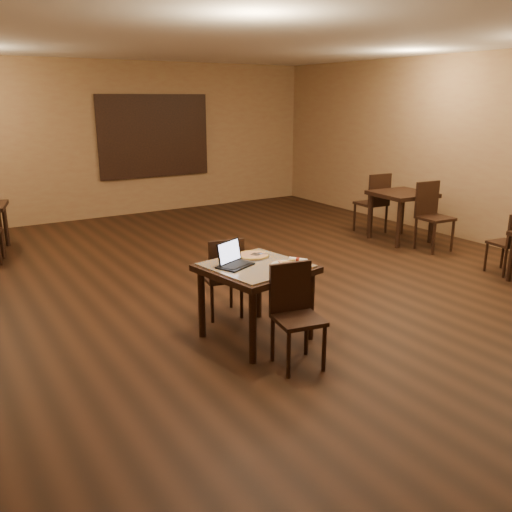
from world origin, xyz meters
TOP-DOWN VIEW (x-y plane):
  - ground at (0.00, 0.00)m, footprint 10.00×10.00m
  - wall_back at (0.00, 5.00)m, footprint 8.00×0.02m
  - wall_right at (4.00, 0.00)m, footprint 0.02×10.00m
  - ceiling at (0.00, 0.00)m, footprint 8.00×10.00m
  - mural at (0.50, 4.96)m, footprint 2.34×0.05m
  - tiled_table at (-1.07, -1.42)m, footprint 1.06×1.06m
  - chair_main_near at (-1.06, -2.04)m, footprint 0.46×0.46m
  - chair_main_far at (-1.08, -0.80)m, footprint 0.45×0.45m
  - laptop at (-1.27, -1.32)m, footprint 0.40×0.38m
  - plate at (-0.85, -1.60)m, footprint 0.27×0.27m
  - pizza_slice at (-0.85, -1.60)m, footprint 0.24×0.24m
  - pizza_pan at (-0.95, -1.18)m, footprint 0.34×0.34m
  - pizza_whole at (-0.95, -1.18)m, footprint 0.32×0.32m
  - spatula at (-0.93, -1.20)m, footprint 0.19×0.24m
  - napkin_roll at (-0.67, -1.56)m, footprint 0.14×0.18m
  - other_table_a at (3.00, 0.54)m, footprint 0.93×0.93m
  - other_table_a_chair_near at (3.01, -0.07)m, footprint 0.49×0.49m
  - other_table_a_chair_far at (2.99, 1.16)m, footprint 0.49×0.49m
  - other_table_c_chair_far at (2.88, -1.53)m, footprint 0.41×0.41m

SIDE VIEW (x-z plane):
  - ground at x=0.00m, z-range 0.00..0.00m
  - other_table_c_chair_far at x=2.88m, z-range 0.06..0.91m
  - chair_main_far at x=-1.08m, z-range 0.06..0.95m
  - chair_main_near at x=-1.06m, z-range 0.06..0.97m
  - other_table_a_chair_near at x=3.01m, z-range 0.07..1.12m
  - other_table_a_chair_far at x=2.99m, z-range 0.07..1.12m
  - tiled_table at x=-1.07m, z-range 0.28..1.04m
  - other_table_a at x=3.00m, z-range 0.27..1.09m
  - pizza_pan at x=-0.95m, z-range 0.76..0.77m
  - plate at x=-0.85m, z-range 0.76..0.78m
  - pizza_whole at x=-0.95m, z-range 0.77..0.79m
  - napkin_roll at x=-0.67m, z-range 0.76..0.81m
  - pizza_slice at x=-0.85m, z-range 0.77..0.80m
  - spatula at x=-0.93m, z-range 0.79..0.79m
  - laptop at x=-1.27m, z-range 0.71..0.94m
  - wall_back at x=0.00m, z-range 0.00..3.00m
  - wall_right at x=4.00m, z-range 0.00..3.00m
  - mural at x=0.50m, z-range 0.73..2.37m
  - ceiling at x=0.00m, z-range 2.99..3.01m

